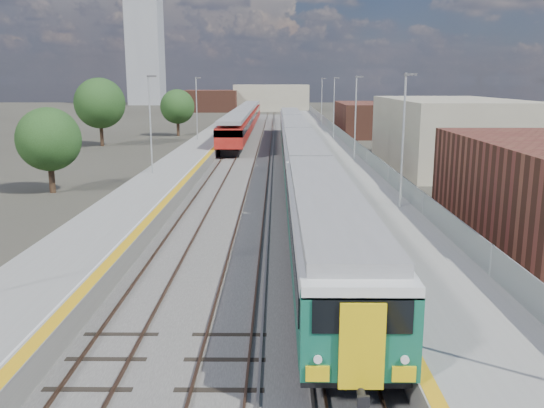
{
  "coord_description": "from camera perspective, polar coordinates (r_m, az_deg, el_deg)",
  "views": [
    {
      "loc": [
        -0.47,
        -10.34,
        8.09
      ],
      "look_at": [
        -0.71,
        17.08,
        2.2
      ],
      "focal_mm": 38.0,
      "sensor_mm": 36.0,
      "label": 1
    }
  ],
  "objects": [
    {
      "name": "red_train",
      "position": [
        90.47,
        -2.72,
        8.43
      ],
      "size": [
        3.04,
        61.69,
        3.84
      ],
      "color": "black",
      "rests_on": "ground"
    },
    {
      "name": "platform_left",
      "position": [
        63.86,
        -7.26,
        5.22
      ],
      "size": [
        4.3,
        155.0,
        8.52
      ],
      "color": "slate",
      "rests_on": "ground"
    },
    {
      "name": "tree_a",
      "position": [
        44.86,
        -21.25,
        5.98
      ],
      "size": [
        4.61,
        4.61,
        6.24
      ],
      "color": "#382619",
      "rests_on": "ground"
    },
    {
      "name": "platform_right",
      "position": [
        63.54,
        5.71,
        5.24
      ],
      "size": [
        4.7,
        155.0,
        8.52
      ],
      "color": "slate",
      "rests_on": "ground"
    },
    {
      "name": "tree_b",
      "position": [
        75.63,
        -16.7,
        9.54
      ],
      "size": [
        6.25,
        6.25,
        8.47
      ],
      "color": "#382619",
      "rests_on": "ground"
    },
    {
      "name": "green_train",
      "position": [
        53.32,
        2.62,
        5.84
      ],
      "size": [
        2.92,
        81.19,
        3.21
      ],
      "color": "black",
      "rests_on": "ground"
    },
    {
      "name": "tracks",
      "position": [
        65.02,
        -0.55,
        5.07
      ],
      "size": [
        8.96,
        160.0,
        0.17
      ],
      "color": "#4C3323",
      "rests_on": "ground"
    },
    {
      "name": "buildings",
      "position": [
        150.0,
        -6.43,
        13.05
      ],
      "size": [
        72.0,
        185.5,
        40.0
      ],
      "color": "brown",
      "rests_on": "ground"
    },
    {
      "name": "tree_c",
      "position": [
        87.39,
        -9.36,
        9.5
      ],
      "size": [
        5.06,
        5.06,
        6.86
      ],
      "color": "#382619",
      "rests_on": "ground"
    },
    {
      "name": "ground",
      "position": [
        60.88,
        0.94,
        4.49
      ],
      "size": [
        320.0,
        320.0,
        0.0
      ],
      "primitive_type": "plane",
      "color": "#47443A",
      "rests_on": "ground"
    },
    {
      "name": "tree_d",
      "position": [
        83.15,
        17.86,
        8.47
      ],
      "size": [
        4.25,
        4.25,
        5.75
      ],
      "color": "#382619",
      "rests_on": "ground"
    },
    {
      "name": "ballast_bed",
      "position": [
        63.38,
        -1.12,
        4.82
      ],
      "size": [
        10.5,
        155.0,
        0.06
      ],
      "primitive_type": "cube",
      "color": "#565451",
      "rests_on": "ground"
    }
  ]
}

